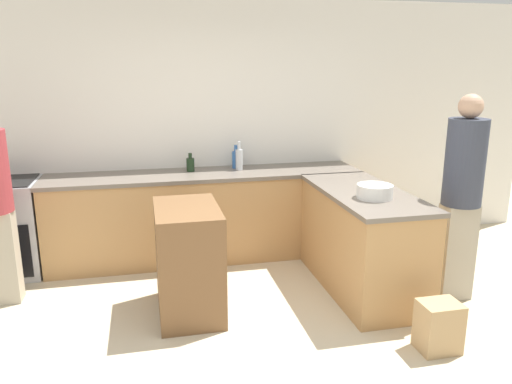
# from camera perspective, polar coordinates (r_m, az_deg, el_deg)

# --- Properties ---
(ground_plane) EXTENTS (14.00, 14.00, 0.00)m
(ground_plane) POSITION_cam_1_polar(r_m,az_deg,el_deg) (3.70, -1.33, -18.73)
(ground_plane) COLOR beige
(wall_back) EXTENTS (8.00, 0.06, 2.70)m
(wall_back) POSITION_cam_1_polar(r_m,az_deg,el_deg) (5.48, -6.39, 7.30)
(wall_back) COLOR white
(wall_back) RESTS_ON ground_plane
(counter_back) EXTENTS (3.26, 0.66, 0.93)m
(counter_back) POSITION_cam_1_polar(r_m,az_deg,el_deg) (5.33, -5.70, -2.65)
(counter_back) COLOR tan
(counter_back) RESTS_ON ground_plane
(counter_peninsula) EXTENTS (0.69, 1.56, 0.93)m
(counter_peninsula) POSITION_cam_1_polar(r_m,az_deg,el_deg) (4.67, 12.00, -5.38)
(counter_peninsula) COLOR tan
(counter_peninsula) RESTS_ON ground_plane
(range_oven) EXTENTS (0.68, 0.64, 0.94)m
(range_oven) POSITION_cam_1_polar(r_m,az_deg,el_deg) (5.46, -26.75, -3.69)
(range_oven) COLOR #ADADB2
(range_oven) RESTS_ON ground_plane
(island_table) EXTENTS (0.51, 0.80, 0.91)m
(island_table) POSITION_cam_1_polar(r_m,az_deg,el_deg) (4.17, -7.72, -7.75)
(island_table) COLOR brown
(island_table) RESTS_ON ground_plane
(mixing_bowl) EXTENTS (0.30, 0.30, 0.12)m
(mixing_bowl) POSITION_cam_1_polar(r_m,az_deg,el_deg) (4.30, 13.41, 0.07)
(mixing_bowl) COLOR white
(mixing_bowl) RESTS_ON counter_peninsula
(vinegar_bottle_clear) EXTENTS (0.08, 0.08, 0.30)m
(vinegar_bottle_clear) POSITION_cam_1_polar(r_m,az_deg,el_deg) (5.30, -1.94, 3.82)
(vinegar_bottle_clear) COLOR silver
(vinegar_bottle_clear) RESTS_ON counter_back
(wine_bottle_dark) EXTENTS (0.08, 0.08, 0.19)m
(wine_bottle_dark) POSITION_cam_1_polar(r_m,az_deg,el_deg) (5.28, -7.51, 3.18)
(wine_bottle_dark) COLOR black
(wine_bottle_dark) RESTS_ON counter_back
(water_bottle_blue) EXTENTS (0.08, 0.08, 0.25)m
(water_bottle_blue) POSITION_cam_1_polar(r_m,az_deg,el_deg) (5.40, -2.30, 3.80)
(water_bottle_blue) COLOR #386BB7
(water_bottle_blue) RESTS_ON counter_back
(person_at_peninsula) EXTENTS (0.33, 0.33, 1.79)m
(person_at_peninsula) POSITION_cam_1_polar(r_m,az_deg,el_deg) (4.56, 22.47, 0.10)
(person_at_peninsula) COLOR #ADA38E
(person_at_peninsula) RESTS_ON ground_plane
(paper_bag) EXTENTS (0.29, 0.23, 0.37)m
(paper_bag) POSITION_cam_1_polar(r_m,az_deg,el_deg) (3.95, 20.14, -14.24)
(paper_bag) COLOR tan
(paper_bag) RESTS_ON ground_plane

